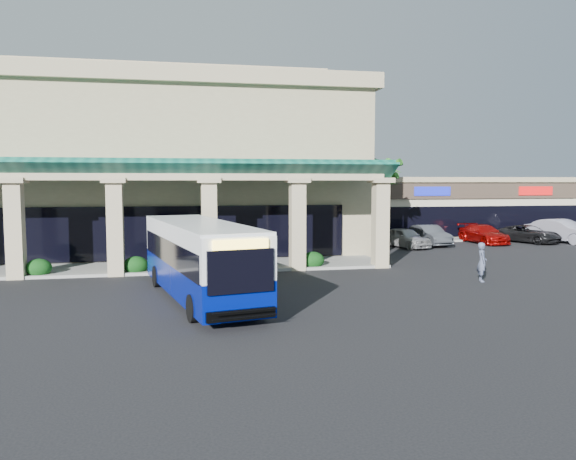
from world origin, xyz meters
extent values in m
plane|color=black|center=(0.00, 0.00, 0.00)|extent=(110.00, 110.00, 0.00)
imported|color=#48516B|center=(9.07, 0.29, 0.90)|extent=(0.61, 0.76, 1.80)
imported|color=#A9A9A9|center=(10.85, 13.21, 0.70)|extent=(2.77, 4.39, 1.39)
imported|color=#3E4248|center=(13.12, 14.32, 0.72)|extent=(1.79, 4.46, 1.44)
imported|color=#8D0605|center=(17.66, 14.74, 0.69)|extent=(2.17, 4.82, 1.37)
imported|color=black|center=(21.17, 14.43, 0.65)|extent=(3.85, 5.16, 1.30)
imported|color=#A09FB3|center=(23.68, 14.07, 0.87)|extent=(3.48, 5.57, 1.73)
camera|label=1|loc=(-4.61, -22.86, 4.59)|focal=35.00mm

